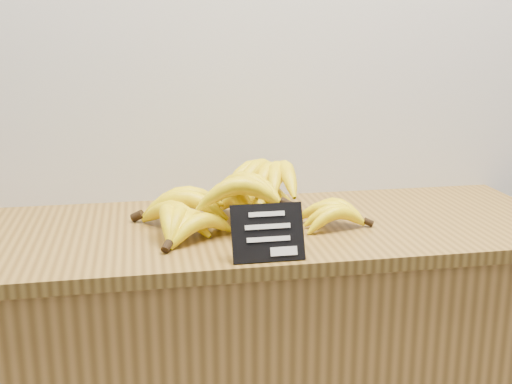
# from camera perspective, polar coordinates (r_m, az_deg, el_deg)

# --- Properties ---
(counter_top) EXTENTS (1.46, 0.54, 0.03)m
(counter_top) POSITION_cam_1_polar(r_m,az_deg,el_deg) (1.49, -0.35, -3.42)
(counter_top) COLOR olive
(counter_top) RESTS_ON counter
(chalkboard_sign) EXTENTS (0.14, 0.05, 0.11)m
(chalkboard_sign) POSITION_cam_1_polar(r_m,az_deg,el_deg) (1.26, 1.05, -3.63)
(chalkboard_sign) COLOR black
(chalkboard_sign) RESTS_ON counter_top
(banana_pile) EXTENTS (0.54, 0.35, 0.13)m
(banana_pile) POSITION_cam_1_polar(r_m,az_deg,el_deg) (1.47, -1.29, -0.85)
(banana_pile) COLOR yellow
(banana_pile) RESTS_ON counter_top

